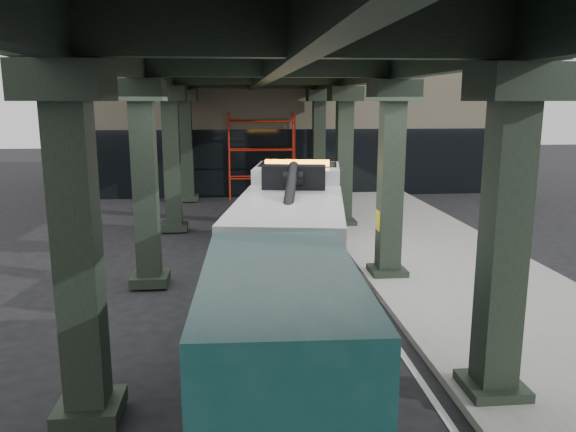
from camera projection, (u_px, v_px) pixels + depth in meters
ground at (295, 310)px, 12.29m from camera, size 90.00×90.00×0.00m
sidewalk at (458, 274)px, 14.65m from camera, size 5.00×40.00×0.15m
lane_stripe at (353, 279)px, 14.40m from camera, size 0.12×38.00×0.01m
viaduct at (270, 59)px, 13.11m from camera, size 7.40×32.00×6.40m
building at (292, 110)px, 31.18m from camera, size 22.00×10.00×8.00m
scaffolding at (261, 153)px, 26.15m from camera, size 3.08×0.88×4.00m
tow_truck at (293, 218)px, 15.00m from camera, size 3.82×9.20×2.94m
towed_van at (279, 336)px, 7.94m from camera, size 2.46×5.76×2.30m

